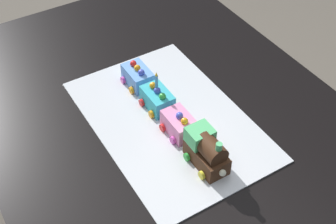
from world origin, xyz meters
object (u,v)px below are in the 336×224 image
(cake_car_flatbed_bubblegum, at_px, (179,125))
(cake_car_caboose_sky_blue, at_px, (137,77))
(cake_locomotive, at_px, (206,151))
(birthday_candle, at_px, (156,80))
(dining_table, at_px, (163,138))
(cake_car_hopper_turquoise, at_px, (157,99))

(cake_car_flatbed_bubblegum, height_order, cake_car_caboose_sky_blue, same)
(cake_locomotive, bearing_deg, birthday_candle, -0.00)
(cake_locomotive, height_order, birthday_candle, birthday_candle)
(cake_car_flatbed_bubblegum, xyz_separation_m, cake_car_caboose_sky_blue, (0.24, 0.00, 0.00))
(dining_table, distance_m, cake_locomotive, 0.27)
(cake_car_hopper_turquoise, bearing_deg, dining_table, -176.34)
(dining_table, bearing_deg, birthday_candle, 3.34)
(cake_locomotive, height_order, cake_car_caboose_sky_blue, cake_locomotive)
(cake_locomotive, distance_m, birthday_candle, 0.26)
(dining_table, relative_size, cake_car_caboose_sky_blue, 14.00)
(cake_car_hopper_turquoise, xyz_separation_m, cake_car_caboose_sky_blue, (0.12, 0.00, 0.00))
(cake_car_hopper_turquoise, relative_size, birthday_candle, 1.83)
(cake_locomotive, height_order, cake_car_hopper_turquoise, cake_locomotive)
(cake_car_hopper_turquoise, distance_m, birthday_candle, 0.07)
(dining_table, bearing_deg, cake_car_hopper_turquoise, 3.66)
(cake_car_flatbed_bubblegum, distance_m, cake_car_hopper_turquoise, 0.12)
(birthday_candle, bearing_deg, cake_car_caboose_sky_blue, 0.00)
(dining_table, distance_m, birthday_candle, 0.21)
(dining_table, height_order, cake_car_flatbed_bubblegum, cake_car_flatbed_bubblegum)
(cake_locomotive, relative_size, cake_car_caboose_sky_blue, 1.40)
(cake_locomotive, distance_m, cake_car_flatbed_bubblegum, 0.13)
(cake_car_flatbed_bubblegum, bearing_deg, cake_car_caboose_sky_blue, 0.00)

